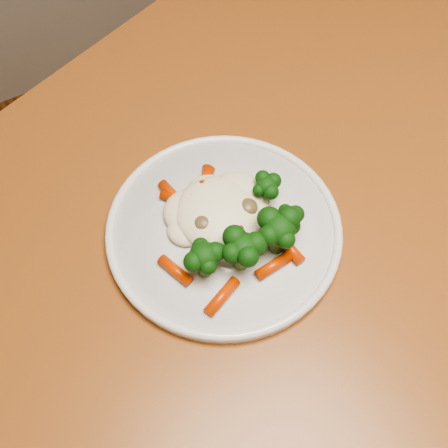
# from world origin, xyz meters

# --- Properties ---
(dining_table) EXTENTS (1.38, 1.15, 0.75)m
(dining_table) POSITION_xyz_m (0.31, 0.30, 0.65)
(dining_table) COLOR #985323
(dining_table) RESTS_ON ground
(plate) EXTENTS (0.26, 0.26, 0.01)m
(plate) POSITION_xyz_m (0.31, 0.36, 0.76)
(plate) COLOR white
(plate) RESTS_ON dining_table
(meal) EXTENTS (0.16, 0.17, 0.05)m
(meal) POSITION_xyz_m (0.32, 0.35, 0.78)
(meal) COLOR #FFF4CB
(meal) RESTS_ON plate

